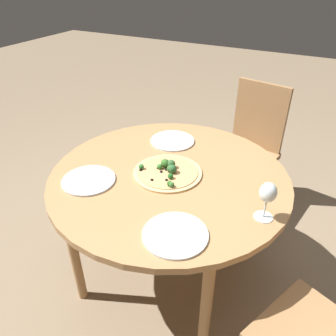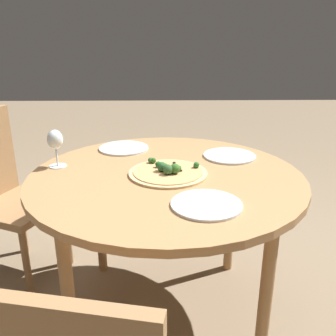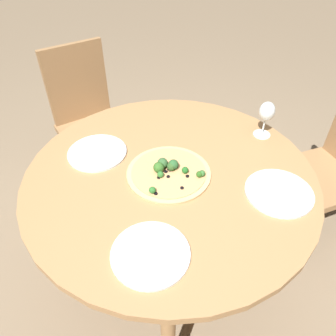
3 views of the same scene
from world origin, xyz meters
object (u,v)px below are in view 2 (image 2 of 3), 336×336
(chair, at_px, (6,192))
(pizza, at_px, (168,172))
(plate_near, at_px, (206,204))
(plate_far, at_px, (124,148))
(wine_glass, at_px, (55,141))
(plate_side, at_px, (229,156))

(chair, bearing_deg, pizza, -89.97)
(plate_near, bearing_deg, plate_far, 27.58)
(chair, xyz_separation_m, plate_far, (-0.00, -0.65, 0.25))
(pizza, relative_size, wine_glass, 1.98)
(wine_glass, distance_m, plate_side, 0.82)
(plate_far, bearing_deg, pizza, -148.83)
(plate_near, distance_m, plate_far, 0.77)
(plate_far, bearing_deg, plate_side, -104.46)
(wine_glass, bearing_deg, plate_side, -81.24)
(chair, relative_size, plate_far, 3.62)
(wine_glass, xyz_separation_m, plate_side, (0.12, -0.81, -0.12))
(plate_near, bearing_deg, wine_glass, 56.40)
(chair, distance_m, plate_far, 0.69)
(plate_near, xyz_separation_m, plate_far, (0.68, 0.35, 0.00))
(chair, xyz_separation_m, plate_side, (-0.14, -1.18, 0.25))
(pizza, height_order, wine_glass, wine_glass)
(chair, bearing_deg, plate_near, -100.96)
(plate_near, bearing_deg, chair, 55.67)
(plate_near, relative_size, plate_far, 0.99)
(pizza, bearing_deg, chair, 66.66)
(chair, distance_m, pizza, 0.98)
(chair, height_order, pizza, chair)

